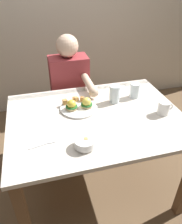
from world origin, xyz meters
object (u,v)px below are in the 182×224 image
at_px(eggs_benedict_plate, 79,106).
at_px(water_glass_far, 135,91).
at_px(dining_table, 96,128).
at_px(fork, 44,144).
at_px(coffee_mug, 164,108).
at_px(water_glass_near, 115,95).
at_px(diner_person, 71,89).
at_px(fruit_bowl, 85,143).

relative_size(eggs_benedict_plate, water_glass_far, 2.31).
distance_m(dining_table, fork, 0.44).
relative_size(coffee_mug, water_glass_near, 0.82).
distance_m(dining_table, diner_person, 0.60).
xyz_separation_m(fruit_bowl, water_glass_far, (0.51, 0.46, 0.02)).
height_order(water_glass_far, diner_person, diner_person).
relative_size(eggs_benedict_plate, fruit_bowl, 2.25).
xyz_separation_m(dining_table, diner_person, (-0.07, 0.60, 0.02)).
height_order(dining_table, water_glass_far, water_glass_far).
xyz_separation_m(dining_table, water_glass_far, (0.36, 0.17, 0.16)).
relative_size(water_glass_near, water_glass_far, 1.16).
bearing_deg(water_glass_near, eggs_benedict_plate, -174.95).
height_order(fork, water_glass_far, water_glass_far).
height_order(dining_table, eggs_benedict_plate, eggs_benedict_plate).
height_order(coffee_mug, water_glass_far, water_glass_far).
distance_m(fork, water_glass_near, 0.66).
height_order(eggs_benedict_plate, water_glass_near, water_glass_near).
bearing_deg(eggs_benedict_plate, water_glass_near, 5.05).
distance_m(fruit_bowl, water_glass_far, 0.69).
bearing_deg(water_glass_far, fork, -153.10).
height_order(eggs_benedict_plate, fruit_bowl, eggs_benedict_plate).
distance_m(fork, diner_person, 0.86).
distance_m(eggs_benedict_plate, water_glass_near, 0.28).
bearing_deg(dining_table, water_glass_far, 25.89).
bearing_deg(diner_person, water_glass_far, -44.74).
height_order(eggs_benedict_plate, fork, eggs_benedict_plate).
bearing_deg(fruit_bowl, dining_table, 61.86).
bearing_deg(diner_person, eggs_benedict_plate, -93.10).
bearing_deg(fork, fruit_bowl, -20.01).
bearing_deg(fruit_bowl, eggs_benedict_plate, 82.27).
xyz_separation_m(fork, water_glass_near, (0.56, 0.35, 0.06)).
bearing_deg(water_glass_near, diner_person, 119.28).
xyz_separation_m(dining_table, coffee_mug, (0.46, -0.09, 0.16)).
relative_size(water_glass_far, diner_person, 0.10).
relative_size(dining_table, fork, 7.72).
height_order(water_glass_near, water_glass_far, water_glass_near).
distance_m(eggs_benedict_plate, diner_person, 0.49).
relative_size(fork, water_glass_near, 1.15).
distance_m(eggs_benedict_plate, fork, 0.43).
relative_size(fruit_bowl, diner_person, 0.11).
bearing_deg(eggs_benedict_plate, coffee_mug, -21.34).
xyz_separation_m(coffee_mug, fork, (-0.84, -0.11, -0.05)).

